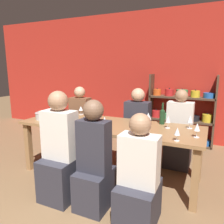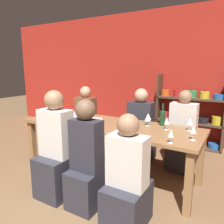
% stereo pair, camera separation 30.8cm
% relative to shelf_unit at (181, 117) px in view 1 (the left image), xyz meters
% --- Properties ---
extents(wall_back_red, '(8.80, 0.06, 2.70)m').
position_rel_shelf_unit_xyz_m(wall_back_red, '(-0.62, 0.20, 0.80)').
color(wall_back_red, red).
rests_on(wall_back_red, ground_plane).
extents(shelf_unit, '(1.28, 0.30, 1.40)m').
position_rel_shelf_unit_xyz_m(shelf_unit, '(0.00, 0.00, 0.00)').
color(shelf_unit, '#4C3828').
rests_on(shelf_unit, ground_plane).
extents(dining_table, '(2.52, 0.85, 0.76)m').
position_rel_shelf_unit_xyz_m(dining_table, '(-0.73, -1.84, 0.12)').
color(dining_table, olive).
rests_on(dining_table, ground_plane).
extents(mixing_bowl, '(0.26, 0.26, 0.11)m').
position_rel_shelf_unit_xyz_m(mixing_bowl, '(-1.74, -1.99, 0.27)').
color(mixing_bowl, '#B7BABC').
rests_on(mixing_bowl, dining_table).
extents(wine_bottle_green, '(0.07, 0.07, 0.30)m').
position_rel_shelf_unit_xyz_m(wine_bottle_green, '(-0.06, -1.54, 0.33)').
color(wine_bottle_green, '#19381E').
rests_on(wine_bottle_green, dining_table).
extents(wine_glass_white_a, '(0.08, 0.08, 0.17)m').
position_rel_shelf_unit_xyz_m(wine_glass_white_a, '(-0.64, -2.15, 0.33)').
color(wine_glass_white_a, white).
rests_on(wine_glass_white_a, dining_table).
extents(wine_glass_white_b, '(0.07, 0.07, 0.17)m').
position_rel_shelf_unit_xyz_m(wine_glass_white_b, '(0.42, -1.97, 0.33)').
color(wine_glass_white_b, white).
rests_on(wine_glass_white_b, dining_table).
extents(wine_glass_empty_a, '(0.06, 0.06, 0.15)m').
position_rel_shelf_unit_xyz_m(wine_glass_empty_a, '(0.24, -2.18, 0.31)').
color(wine_glass_empty_a, white).
rests_on(wine_glass_empty_a, dining_table).
extents(wine_glass_red_a, '(0.07, 0.07, 0.14)m').
position_rel_shelf_unit_xyz_m(wine_glass_red_a, '(-1.42, -1.48, 0.31)').
color(wine_glass_red_a, white).
rests_on(wine_glass_red_a, dining_table).
extents(wine_glass_white_c, '(0.07, 0.07, 0.14)m').
position_rel_shelf_unit_xyz_m(wine_glass_white_c, '(-1.22, -1.68, 0.31)').
color(wine_glass_white_c, white).
rests_on(wine_glass_white_c, dining_table).
extents(wine_glass_red_b, '(0.07, 0.07, 0.17)m').
position_rel_shelf_unit_xyz_m(wine_glass_red_b, '(0.31, -1.61, 0.33)').
color(wine_glass_red_b, white).
rests_on(wine_glass_red_b, dining_table).
extents(wine_glass_red_c, '(0.07, 0.07, 0.16)m').
position_rel_shelf_unit_xyz_m(wine_glass_red_c, '(0.05, -1.71, 0.32)').
color(wine_glass_red_c, white).
rests_on(wine_glass_red_c, dining_table).
extents(wine_glass_empty_b, '(0.08, 0.08, 0.15)m').
position_rel_shelf_unit_xyz_m(wine_glass_empty_b, '(-0.25, -1.57, 0.32)').
color(wine_glass_empty_b, white).
rests_on(wine_glass_empty_b, dining_table).
extents(wine_glass_white_d, '(0.08, 0.08, 0.16)m').
position_rel_shelf_unit_xyz_m(wine_glass_white_d, '(-1.18, -2.02, 0.32)').
color(wine_glass_white_d, white).
rests_on(wine_glass_white_d, dining_table).
extents(wine_glass_white_e, '(0.08, 0.08, 0.17)m').
position_rel_shelf_unit_xyz_m(wine_glass_white_e, '(-1.90, -1.56, 0.34)').
color(wine_glass_white_e, white).
rests_on(wine_glass_white_e, dining_table).
extents(wine_glass_empty_c, '(0.08, 0.08, 0.16)m').
position_rel_shelf_unit_xyz_m(wine_glass_empty_c, '(-0.22, -1.66, 0.33)').
color(wine_glass_empty_c, white).
rests_on(wine_glass_empty_c, dining_table).
extents(cell_phone, '(0.15, 0.07, 0.01)m').
position_rel_shelf_unit_xyz_m(cell_phone, '(-1.06, -1.65, 0.22)').
color(cell_phone, silver).
rests_on(cell_phone, dining_table).
extents(person_near_a, '(0.39, 0.48, 1.28)m').
position_rel_shelf_unit_xyz_m(person_near_a, '(-1.01, -2.57, -0.07)').
color(person_near_a, '#2D2D38').
rests_on(person_near_a, ground_plane).
extents(person_far_a, '(0.41, 0.51, 1.21)m').
position_rel_shelf_unit_xyz_m(person_far_a, '(-0.55, -1.13, -0.11)').
color(person_far_a, '#2D2D38').
rests_on(person_far_a, ground_plane).
extents(person_near_b, '(0.37, 0.47, 1.12)m').
position_rel_shelf_unit_xyz_m(person_near_b, '(-0.04, -2.62, -0.14)').
color(person_near_b, '#2D2D38').
rests_on(person_near_b, ground_plane).
extents(person_far_b, '(0.37, 0.46, 1.19)m').
position_rel_shelf_unit_xyz_m(person_far_b, '(-1.65, -1.15, -0.11)').
color(person_far_b, '#2D2D38').
rests_on(person_far_b, ground_plane).
extents(person_near_c, '(0.34, 0.43, 1.21)m').
position_rel_shelf_unit_xyz_m(person_near_c, '(-0.56, -2.57, -0.09)').
color(person_near_c, '#2D2D38').
rests_on(person_near_c, ground_plane).
extents(person_far_c, '(0.38, 0.48, 1.21)m').
position_rel_shelf_unit_xyz_m(person_far_c, '(0.12, -1.08, -0.11)').
color(person_far_c, '#2D2D38').
rests_on(person_far_c, ground_plane).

